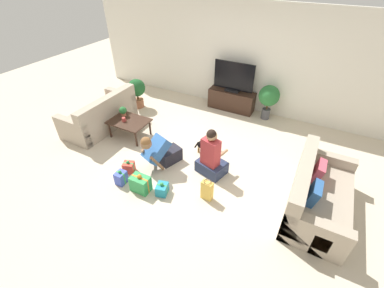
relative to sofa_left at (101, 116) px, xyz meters
name	(u,v)px	position (x,y,z in m)	size (l,w,h in m)	color
ground_plane	(189,158)	(2.41, -0.09, -0.29)	(16.00, 16.00, 0.00)	beige
wall_back	(239,58)	(2.41, 2.54, 1.01)	(8.40, 0.06, 2.60)	white
sofa_left	(101,116)	(0.00, 0.00, 0.00)	(0.87, 1.74, 0.83)	tan
sofa_right	(316,196)	(4.82, -0.26, 0.00)	(0.87, 1.74, 0.83)	tan
coffee_table	(129,122)	(0.85, 0.00, 0.06)	(0.86, 0.63, 0.40)	#382319
tv_console	(231,100)	(2.41, 2.28, -0.03)	(1.20, 0.38, 0.52)	#382319
tv	(234,78)	(2.41, 2.28, 0.57)	(1.04, 0.20, 0.76)	black
potted_plant_back_right	(269,97)	(3.37, 2.23, 0.29)	(0.50, 0.50, 0.88)	#4C4C51
potted_plant_corner_left	(137,90)	(0.15, 1.22, 0.19)	(0.45, 0.45, 0.78)	#A36042
person_kneeling	(160,151)	(2.04, -0.54, 0.06)	(0.56, 0.84, 0.81)	#23232D
person_sitting	(211,158)	(2.98, -0.26, 0.06)	(0.60, 0.56, 0.99)	#283351
dog	(207,142)	(2.63, 0.30, -0.07)	(0.35, 0.50, 0.36)	black
gift_box_a	(141,184)	(2.09, -1.25, -0.14)	(0.34, 0.23, 0.36)	#2D934C
gift_box_b	(129,167)	(1.59, -0.97, -0.19)	(0.25, 0.23, 0.26)	red
gift_box_c	(162,189)	(2.46, -1.14, -0.20)	(0.23, 0.26, 0.25)	teal
gift_box_d	(121,178)	(1.67, -1.28, -0.17)	(0.17, 0.20, 0.30)	#3D51BC
gift_bag_a	(207,190)	(3.20, -0.88, -0.11)	(0.20, 0.14, 0.39)	#E5B74C
mug	(124,120)	(0.78, -0.06, 0.15)	(0.12, 0.08, 0.09)	#B23D38
tabletop_plant	(123,111)	(0.61, 0.12, 0.23)	(0.17, 0.17, 0.22)	#A36042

